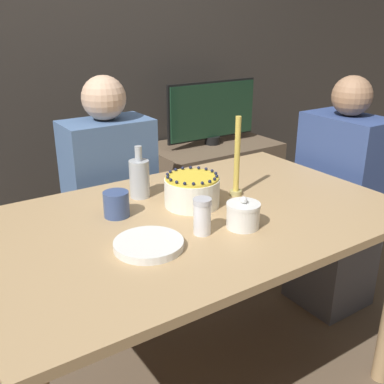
# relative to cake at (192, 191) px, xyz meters

# --- Properties ---
(ground_plane) EXTENTS (12.00, 12.00, 0.00)m
(ground_plane) POSITION_rel_cake_xyz_m (-0.05, -0.08, -0.83)
(ground_plane) COLOR brown
(wall_behind) EXTENTS (8.00, 0.05, 2.60)m
(wall_behind) POSITION_rel_cake_xyz_m (-0.05, 1.32, 0.47)
(wall_behind) COLOR #38332D
(wall_behind) RESTS_ON ground_plane
(dining_table) EXTENTS (1.48, 0.93, 0.77)m
(dining_table) POSITION_rel_cake_xyz_m (-0.05, -0.08, -0.17)
(dining_table) COLOR tan
(dining_table) RESTS_ON ground_plane
(cake) EXTENTS (0.20, 0.20, 0.12)m
(cake) POSITION_rel_cake_xyz_m (0.00, 0.00, 0.00)
(cake) COLOR white
(cake) RESTS_ON dining_table
(sugar_bowl) EXTENTS (0.11, 0.11, 0.11)m
(sugar_bowl) POSITION_rel_cake_xyz_m (0.04, -0.25, -0.01)
(sugar_bowl) COLOR white
(sugar_bowl) RESTS_ON dining_table
(sugar_shaker) EXTENTS (0.06, 0.06, 0.12)m
(sugar_shaker) POSITION_rel_cake_xyz_m (-0.10, -0.22, 0.01)
(sugar_shaker) COLOR white
(sugar_shaker) RESTS_ON dining_table
(plate_stack) EXTENTS (0.21, 0.21, 0.02)m
(plate_stack) POSITION_rel_cake_xyz_m (-0.29, -0.21, -0.04)
(plate_stack) COLOR white
(plate_stack) RESTS_ON dining_table
(candle) EXTENTS (0.05, 0.05, 0.31)m
(candle) POSITION_rel_cake_xyz_m (0.20, -0.01, 0.07)
(candle) COLOR tan
(candle) RESTS_ON dining_table
(bottle) EXTENTS (0.08, 0.08, 0.20)m
(bottle) POSITION_rel_cake_xyz_m (-0.12, 0.18, 0.02)
(bottle) COLOR #B2B7BC
(bottle) RESTS_ON dining_table
(cup) EXTENTS (0.09, 0.09, 0.09)m
(cup) POSITION_rel_cake_xyz_m (-0.28, 0.06, -0.01)
(cup) COLOR #384C7F
(cup) RESTS_ON dining_table
(orange_fruit_0) EXTENTS (0.07, 0.07, 0.07)m
(orange_fruit_0) POSITION_rel_cake_xyz_m (0.09, 0.18, -0.02)
(orange_fruit_0) COLOR orange
(orange_fruit_0) RESTS_ON dining_table
(person_man_blue_shirt) EXTENTS (0.40, 0.34, 1.20)m
(person_man_blue_shirt) POSITION_rel_cake_xyz_m (-0.08, 0.59, -0.31)
(person_man_blue_shirt) COLOR #473D33
(person_man_blue_shirt) RESTS_ON ground_plane
(person_woman_floral) EXTENTS (0.34, 0.40, 1.18)m
(person_woman_floral) POSITION_rel_cake_xyz_m (0.90, 0.03, -0.32)
(person_woman_floral) COLOR #595960
(person_woman_floral) RESTS_ON ground_plane
(side_cabinet) EXTENTS (0.83, 0.53, 0.65)m
(side_cabinet) POSITION_rel_cake_xyz_m (0.83, 1.01, -0.50)
(side_cabinet) COLOR brown
(side_cabinet) RESTS_ON ground_plane
(tv_monitor) EXTENTS (0.66, 0.10, 0.40)m
(tv_monitor) POSITION_rel_cake_xyz_m (0.83, 1.02, 0.04)
(tv_monitor) COLOR black
(tv_monitor) RESTS_ON side_cabinet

